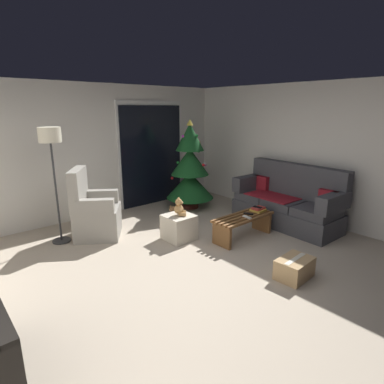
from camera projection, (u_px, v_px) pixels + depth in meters
The scene contains 18 objects.
ground_plane at pixel (204, 271), 4.11m from camera, with size 7.00×7.00×0.00m, color #B2A38E.
wall_back at pixel (95, 151), 6.02m from camera, with size 5.72×0.12×2.50m, color silver.
wall_right at pixel (322, 154), 5.60m from camera, with size 0.12×6.00×2.50m, color silver.
patio_door_frame at pixel (152, 153), 6.79m from camera, with size 1.60×0.02×2.20m, color silver.
patio_door_glass at pixel (152, 156), 6.79m from camera, with size 1.50×0.02×2.10m, color black.
couch at pixel (288, 203), 5.68m from camera, with size 0.86×1.97×1.08m.
coffee_table at pixel (243, 223), 5.08m from camera, with size 1.10×0.40×0.38m.
remote_black at pixel (248, 214), 5.11m from camera, with size 0.04×0.16×0.02m, color black.
remote_white at pixel (247, 217), 4.95m from camera, with size 0.04×0.16×0.02m, color silver.
book_stack at pixel (258, 209), 5.27m from camera, with size 0.23×0.21×0.07m.
cell_phone at pixel (257, 207), 5.25m from camera, with size 0.07×0.14×0.01m, color black.
christmas_tree at pixel (190, 170), 6.50m from camera, with size 0.98×0.98×1.83m.
armchair at pixel (94, 213), 5.12m from camera, with size 0.95×0.95×1.13m.
floor_lamp at pixel (51, 146), 4.62m from camera, with size 0.32×0.32×1.78m.
ottoman at pixel (179, 227), 5.06m from camera, with size 0.44×0.44×0.40m, color beige.
teddy_bear_honey at pixel (179, 208), 4.97m from camera, with size 0.22×0.21×0.29m.
teddy_bear_chestnut_by_tree at pixel (172, 214), 5.92m from camera, with size 0.20×0.20×0.29m.
cardboard_box_taped_mid_floor at pixel (294, 268), 3.92m from camera, with size 0.49×0.35×0.26m.
Camera 1 is at (-2.55, -2.69, 2.05)m, focal length 29.52 mm.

